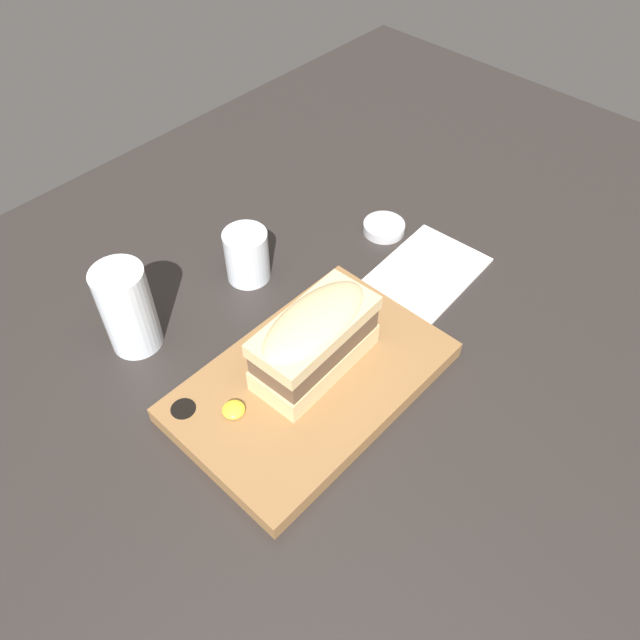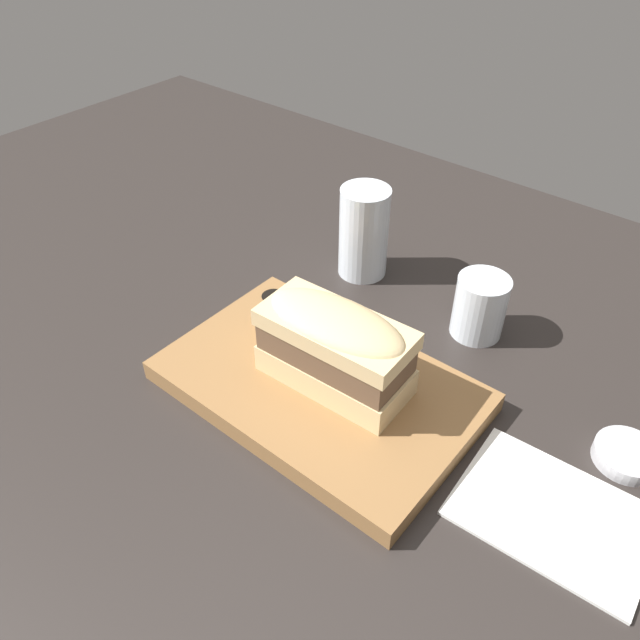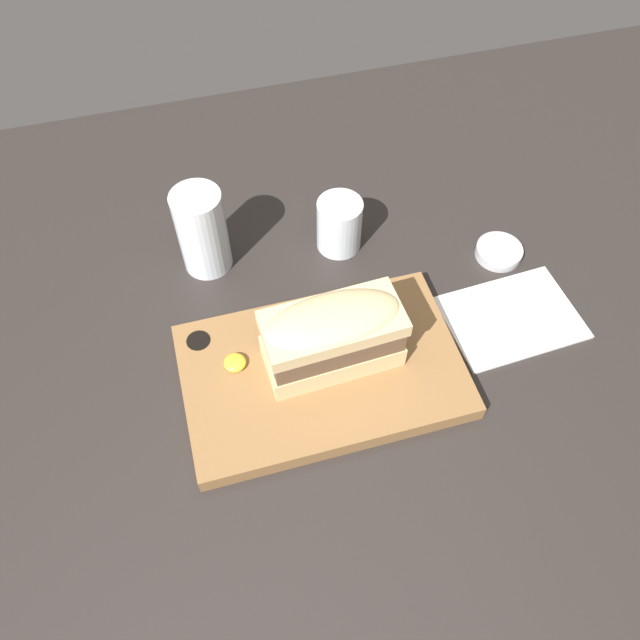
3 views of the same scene
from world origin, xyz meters
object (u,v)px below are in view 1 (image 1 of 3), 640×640
(serving_board, at_px, (311,382))
(wine_glass, at_px, (247,258))
(water_glass, at_px, (129,313))
(sandwich, at_px, (315,338))
(condiment_dish, at_px, (384,228))
(napkin, at_px, (427,272))

(serving_board, relative_size, wine_glass, 4.27)
(wine_glass, bearing_deg, water_glass, 175.24)
(serving_board, xyz_separation_m, sandwich, (0.02, 0.01, 0.06))
(serving_board, height_order, condiment_dish, serving_board)
(serving_board, bearing_deg, water_glass, 115.08)
(wine_glass, xyz_separation_m, napkin, (0.18, -0.18, -0.03))
(water_glass, bearing_deg, condiment_dish, -13.63)
(sandwich, height_order, wine_glass, sandwich)
(napkin, bearing_deg, wine_glass, 134.29)
(napkin, bearing_deg, sandwich, -177.73)
(sandwich, bearing_deg, serving_board, -152.19)
(serving_board, bearing_deg, condiment_dish, 22.80)
(sandwich, relative_size, water_glass, 1.30)
(napkin, bearing_deg, water_glass, 151.22)
(serving_board, distance_m, wine_glass, 0.22)
(serving_board, height_order, water_glass, water_glass)
(napkin, bearing_deg, condiment_dish, 74.23)
(sandwich, relative_size, wine_glass, 2.08)
(wine_glass, bearing_deg, condiment_dish, -20.91)
(sandwich, distance_m, wine_glass, 0.21)
(wine_glass, distance_m, condiment_dish, 0.22)
(water_glass, height_order, condiment_dish, water_glass)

